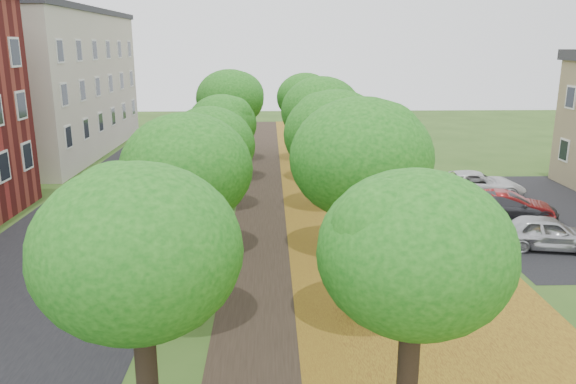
{
  "coord_description": "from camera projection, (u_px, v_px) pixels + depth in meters",
  "views": [
    {
      "loc": [
        0.07,
        -9.12,
        7.82
      ],
      "look_at": [
        0.76,
        11.17,
        2.5
      ],
      "focal_mm": 35.0,
      "sensor_mm": 36.0,
      "label": 1
    }
  ],
  "objects": [
    {
      "name": "street_asphalt",
      "position": [
        101.0,
        226.0,
        25.05
      ],
      "size": [
        8.0,
        70.0,
        0.01
      ],
      "primitive_type": "cube",
      "color": "black",
      "rests_on": "ground"
    },
    {
      "name": "footpath",
      "position": [
        268.0,
        224.0,
        25.3
      ],
      "size": [
        3.2,
        70.0,
        0.01
      ],
      "primitive_type": "cube",
      "color": "black",
      "rests_on": "ground"
    },
    {
      "name": "leaf_verge",
      "position": [
        378.0,
        223.0,
        25.47
      ],
      "size": [
        7.5,
        70.0,
        0.01
      ],
      "primitive_type": "cube",
      "color": "olive",
      "rests_on": "ground"
    },
    {
      "name": "parking_lot",
      "position": [
        552.0,
        215.0,
        26.71
      ],
      "size": [
        9.0,
        16.0,
        0.01
      ],
      "primitive_type": "cube",
      "color": "black",
      "rests_on": "ground"
    },
    {
      "name": "tree_row_west",
      "position": [
        216.0,
        129.0,
        24.13
      ],
      "size": [
        3.59,
        33.59,
        5.89
      ],
      "color": "black",
      "rests_on": "ground"
    },
    {
      "name": "tree_row_east",
      "position": [
        327.0,
        128.0,
        24.29
      ],
      "size": [
        3.59,
        33.59,
        5.89
      ],
      "color": "black",
      "rests_on": "ground"
    },
    {
      "name": "building_cream",
      "position": [
        34.0,
        82.0,
        40.82
      ],
      "size": [
        10.3,
        20.3,
        10.4
      ],
      "color": "beige",
      "rests_on": "ground"
    },
    {
      "name": "car_silver",
      "position": [
        547.0,
        233.0,
        22.09
      ],
      "size": [
        4.18,
        2.32,
        1.35
      ],
      "primitive_type": "imported",
      "rotation": [
        0.0,
        0.0,
        1.38
      ],
      "color": "#BBBBC0",
      "rests_on": "ground"
    },
    {
      "name": "car_red",
      "position": [
        507.0,
        206.0,
        25.79
      ],
      "size": [
        4.18,
        2.36,
        1.3
      ],
      "primitive_type": "imported",
      "rotation": [
        0.0,
        0.0,
        1.31
      ],
      "color": "maroon",
      "rests_on": "ground"
    },
    {
      "name": "car_grey",
      "position": [
        508.0,
        207.0,
        25.7
      ],
      "size": [
        4.62,
        2.26,
        1.29
      ],
      "primitive_type": "imported",
      "rotation": [
        0.0,
        0.0,
        1.47
      ],
      "color": "#36363C",
      "rests_on": "ground"
    },
    {
      "name": "car_white",
      "position": [
        476.0,
        185.0,
        29.62
      ],
      "size": [
        5.17,
        2.75,
        1.38
      ],
      "primitive_type": "imported",
      "rotation": [
        0.0,
        0.0,
        1.48
      ],
      "color": "silver",
      "rests_on": "ground"
    }
  ]
}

